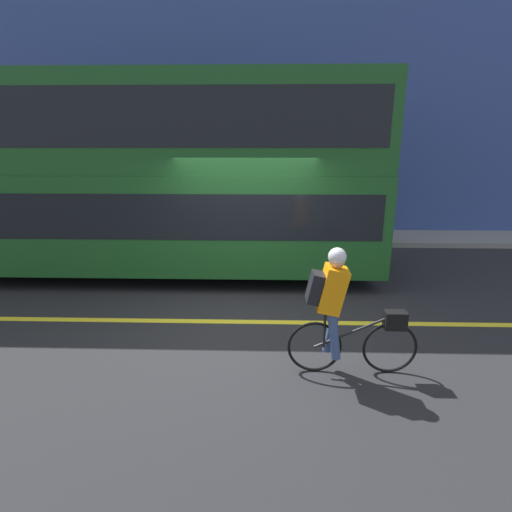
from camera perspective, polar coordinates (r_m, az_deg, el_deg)
name	(u,v)px	position (r m, az deg, el deg)	size (l,w,h in m)	color
ground_plane	(243,319)	(6.56, -1.86, -8.94)	(80.00, 80.00, 0.00)	#232326
road_center_line	(243,322)	(6.44, -1.93, -9.36)	(50.00, 0.14, 0.01)	yellow
sidewalk_curb	(254,237)	(11.67, -0.27, 2.68)	(60.00, 1.63, 0.14)	gray
building_facade	(255,66)	(12.48, -0.14, 25.47)	(60.00, 0.30, 9.62)	#33478C
bus	(147,171)	(8.62, -15.26, 11.68)	(9.40, 2.55, 3.97)	black
cyclist_on_bike	(341,307)	(4.90, 12.00, -7.20)	(1.59, 0.32, 1.60)	black
trash_bin	(145,220)	(12.00, -15.57, 5.01)	(0.58, 0.58, 0.90)	#194C23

